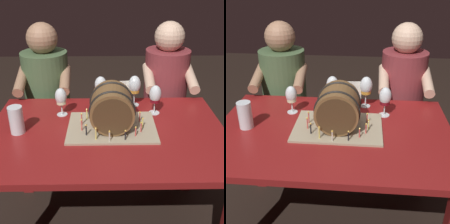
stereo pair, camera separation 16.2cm
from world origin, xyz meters
TOP-DOWN VIEW (x-y plane):
  - dining_table at (0.00, 0.00)m, footprint 1.31×0.88m
  - barrel_cake at (0.03, 0.03)m, footprint 0.49×0.35m
  - wine_glass_amber at (0.18, 0.33)m, footprint 0.08×0.08m
  - wine_glass_red at (0.29, 0.21)m, footprint 0.07×0.07m
  - wine_glass_white at (-0.27, 0.20)m, footprint 0.07×0.07m
  - wine_glass_rose at (-0.04, 0.34)m, footprint 0.08×0.08m
  - beer_pint at (-0.48, -0.01)m, footprint 0.08×0.08m
  - menu_card at (0.09, 0.34)m, footprint 0.11×0.03m
  - person_seated_left at (-0.44, 0.67)m, footprint 0.39×0.48m
  - person_seated_right at (0.44, 0.67)m, footprint 0.37×0.46m

SIDE VIEW (x-z plane):
  - person_seated_right at x=0.44m, z-range -0.05..1.15m
  - person_seated_left at x=-0.44m, z-range -0.04..1.16m
  - dining_table at x=0.00m, z-range 0.26..0.99m
  - beer_pint at x=-0.48m, z-range 0.73..0.89m
  - menu_card at x=0.09m, z-range 0.74..0.90m
  - wine_glass_white at x=-0.27m, z-range 0.76..0.93m
  - barrel_cake at x=0.03m, z-range 0.72..0.97m
  - wine_glass_red at x=0.29m, z-range 0.76..0.94m
  - wine_glass_rose at x=-0.04m, z-range 0.77..0.96m
  - wine_glass_amber at x=0.18m, z-range 0.77..0.97m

